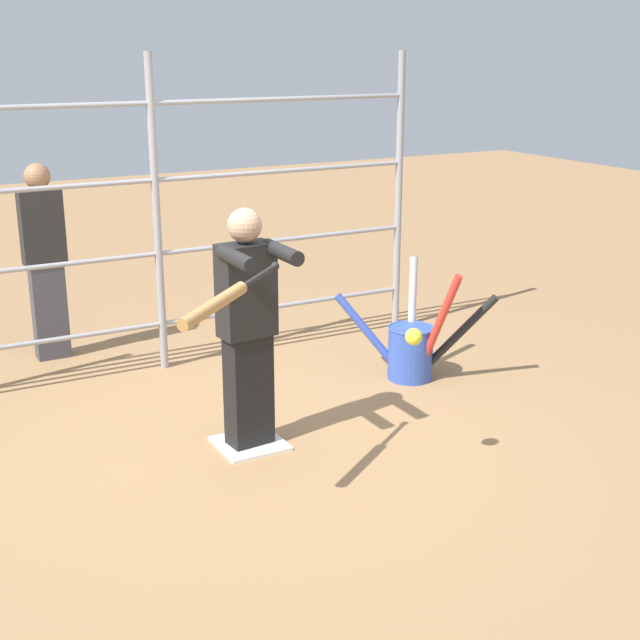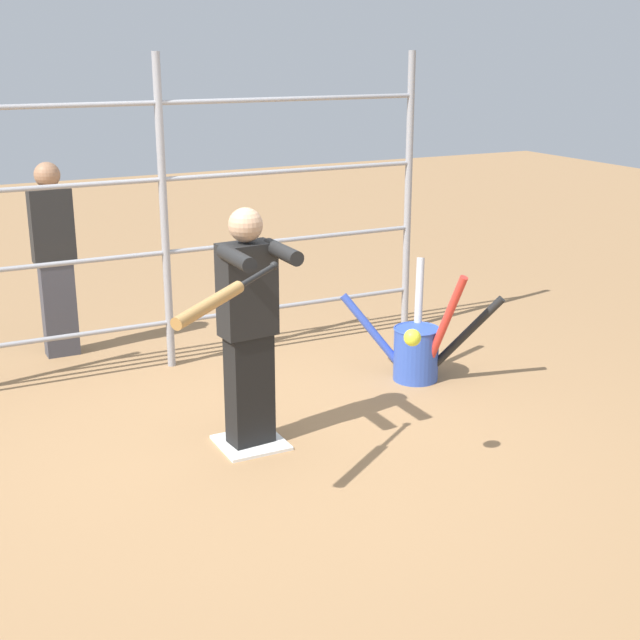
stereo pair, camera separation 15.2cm
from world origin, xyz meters
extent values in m
plane|color=#9E754C|center=(0.00, 0.00, 0.00)|extent=(24.00, 24.00, 0.00)
cube|color=white|center=(0.00, 0.00, 0.01)|extent=(0.40, 0.40, 0.02)
cylinder|color=#939399|center=(-2.12, -1.60, 1.17)|extent=(0.06, 0.06, 2.34)
cylinder|color=#939399|center=(0.00, -1.60, 1.17)|extent=(0.06, 0.06, 2.34)
cylinder|color=#939399|center=(0.00, -1.60, 0.35)|extent=(4.25, 0.04, 0.04)
cylinder|color=#939399|center=(0.00, -1.60, 0.90)|extent=(4.25, 0.04, 0.04)
cylinder|color=#939399|center=(0.00, -1.60, 1.44)|extent=(4.25, 0.04, 0.04)
cylinder|color=#939399|center=(0.00, -1.60, 1.99)|extent=(4.25, 0.04, 0.04)
cube|color=black|center=(0.00, 0.00, 0.36)|extent=(0.28, 0.19, 0.72)
cube|color=black|center=(0.00, 0.00, 1.00)|extent=(0.34, 0.22, 0.56)
sphere|color=tan|center=(0.00, 0.00, 1.39)|extent=(0.20, 0.20, 0.20)
cylinder|color=black|center=(-0.15, 0.19, 1.25)|extent=(0.09, 0.40, 0.09)
cylinder|color=black|center=(0.15, 0.21, 1.25)|extent=(0.09, 0.40, 0.09)
sphere|color=black|center=(0.00, 0.40, 1.23)|extent=(0.05, 0.05, 0.05)
cylinder|color=black|center=(0.15, 0.51, 1.22)|extent=(0.31, 0.24, 0.06)
cylinder|color=#B27F42|center=(0.51, 0.78, 1.18)|extent=(0.48, 0.38, 0.11)
sphere|color=yellow|center=(-0.63, 0.83, 0.85)|extent=(0.10, 0.10, 0.10)
cylinder|color=#3351B2|center=(-1.53, -0.49, 0.20)|extent=(0.33, 0.33, 0.40)
torus|color=#3351B2|center=(-1.53, -0.49, 0.40)|extent=(0.34, 0.34, 0.01)
cylinder|color=#B2B2B7|center=(-1.64, -0.64, 0.45)|extent=(0.22, 0.27, 0.84)
cylinder|color=black|center=(-1.79, -0.29, 0.35)|extent=(0.49, 0.41, 0.66)
cylinder|color=red|center=(-1.61, -0.28, 0.45)|extent=(0.19, 0.38, 0.84)
cylinder|color=#334CB2|center=(-1.30, -0.70, 0.32)|extent=(0.44, 0.41, 0.61)
cube|color=#3F3F47|center=(0.70, -2.26, 0.38)|extent=(0.25, 0.16, 0.76)
cube|color=black|center=(0.70, -2.26, 1.05)|extent=(0.32, 0.18, 0.57)
sphere|color=#9E7051|center=(0.70, -2.26, 1.44)|extent=(0.20, 0.20, 0.20)
camera|label=1|loc=(2.04, 4.66, 2.38)|focal=50.00mm
camera|label=2|loc=(1.91, 4.73, 2.38)|focal=50.00mm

